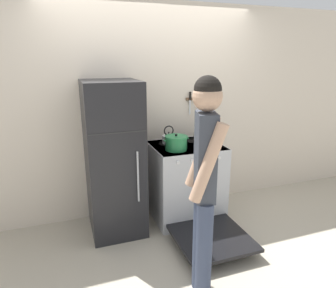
{
  "coord_description": "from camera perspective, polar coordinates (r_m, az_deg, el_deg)",
  "views": [
    {
      "loc": [
        -1.03,
        -3.48,
        1.91
      ],
      "look_at": [
        0.02,
        -0.5,
        1.0
      ],
      "focal_mm": 32.0,
      "sensor_mm": 36.0,
      "label": 1
    }
  ],
  "objects": [
    {
      "name": "utensil_jar",
      "position": [
        3.73,
        5.51,
        1.65
      ],
      "size": [
        0.08,
        0.08,
        0.27
      ],
      "color": "silver",
      "rests_on": "stove_range"
    },
    {
      "name": "tea_kettle",
      "position": [
        3.59,
        0.17,
        1.16
      ],
      "size": [
        0.2,
        0.16,
        0.22
      ],
      "color": "silver",
      "rests_on": "stove_range"
    },
    {
      "name": "person",
      "position": [
        2.28,
        6.95,
        -6.88
      ],
      "size": [
        0.36,
        0.42,
        1.8
      ],
      "rotation": [
        0.0,
        0.0,
        1.28
      ],
      "color": "#38425B",
      "rests_on": "ground_plane"
    },
    {
      "name": "wall_knife_strip",
      "position": [
        3.85,
        5.69,
        8.62
      ],
      "size": [
        0.31,
        0.03,
        0.31
      ],
      "color": "brown"
    },
    {
      "name": "stove_range",
      "position": [
        3.66,
        3.61,
        -7.33
      ],
      "size": [
        0.81,
        1.44,
        0.92
      ],
      "color": "silver",
      "rests_on": "ground_plane"
    },
    {
      "name": "ground_plane",
      "position": [
        4.1,
        -2.61,
        -11.76
      ],
      "size": [
        14.0,
        14.0,
        0.0
      ],
      "primitive_type": "plane",
      "color": "#B2A893"
    },
    {
      "name": "dutch_oven_pot",
      "position": [
        3.33,
        1.55,
        0.22
      ],
      "size": [
        0.3,
        0.25,
        0.19
      ],
      "color": "#237A42",
      "rests_on": "stove_range"
    },
    {
      "name": "refrigerator",
      "position": [
        3.34,
        -10.27,
        -2.77
      ],
      "size": [
        0.58,
        0.71,
        1.69
      ],
      "color": "black",
      "rests_on": "ground_plane"
    },
    {
      "name": "wall_back",
      "position": [
        3.71,
        -3.0,
        6.16
      ],
      "size": [
        10.0,
        0.06,
        2.55
      ],
      "color": "beige",
      "rests_on": "ground_plane"
    }
  ]
}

